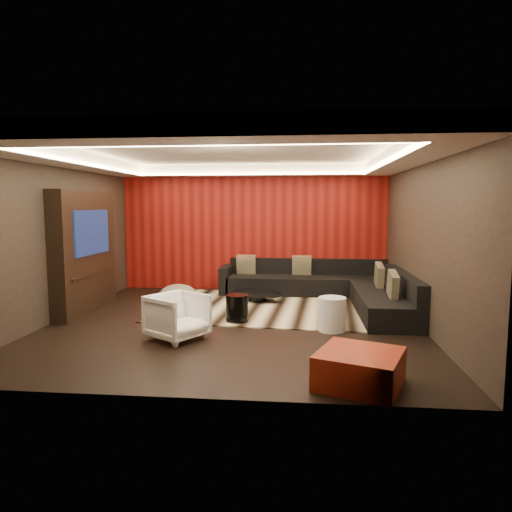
# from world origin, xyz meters

# --- Properties ---
(floor) EXTENTS (6.00, 6.00, 0.02)m
(floor) POSITION_xyz_m (0.00, 0.00, -0.01)
(floor) COLOR black
(floor) RESTS_ON ground
(ceiling) EXTENTS (6.00, 6.00, 0.02)m
(ceiling) POSITION_xyz_m (0.00, 0.00, 2.81)
(ceiling) COLOR silver
(ceiling) RESTS_ON ground
(wall_back) EXTENTS (6.00, 0.02, 2.80)m
(wall_back) POSITION_xyz_m (0.00, 3.01, 1.40)
(wall_back) COLOR black
(wall_back) RESTS_ON ground
(wall_left) EXTENTS (0.02, 6.00, 2.80)m
(wall_left) POSITION_xyz_m (-3.01, 0.00, 1.40)
(wall_left) COLOR black
(wall_left) RESTS_ON ground
(wall_right) EXTENTS (0.02, 6.00, 2.80)m
(wall_right) POSITION_xyz_m (3.01, 0.00, 1.40)
(wall_right) COLOR black
(wall_right) RESTS_ON ground
(red_feature_wall) EXTENTS (5.98, 0.05, 2.78)m
(red_feature_wall) POSITION_xyz_m (0.00, 2.97, 1.40)
(red_feature_wall) COLOR #6B0C0A
(red_feature_wall) RESTS_ON ground
(soffit_back) EXTENTS (6.00, 0.60, 0.22)m
(soffit_back) POSITION_xyz_m (0.00, 2.70, 2.69)
(soffit_back) COLOR silver
(soffit_back) RESTS_ON ground
(soffit_front) EXTENTS (6.00, 0.60, 0.22)m
(soffit_front) POSITION_xyz_m (0.00, -2.70, 2.69)
(soffit_front) COLOR silver
(soffit_front) RESTS_ON ground
(soffit_left) EXTENTS (0.60, 4.80, 0.22)m
(soffit_left) POSITION_xyz_m (-2.70, 0.00, 2.69)
(soffit_left) COLOR silver
(soffit_left) RESTS_ON ground
(soffit_right) EXTENTS (0.60, 4.80, 0.22)m
(soffit_right) POSITION_xyz_m (2.70, 0.00, 2.69)
(soffit_right) COLOR silver
(soffit_right) RESTS_ON ground
(cove_back) EXTENTS (4.80, 0.08, 0.04)m
(cove_back) POSITION_xyz_m (0.00, 2.36, 2.60)
(cove_back) COLOR #FFD899
(cove_back) RESTS_ON ground
(cove_front) EXTENTS (4.80, 0.08, 0.04)m
(cove_front) POSITION_xyz_m (0.00, -2.36, 2.60)
(cove_front) COLOR #FFD899
(cove_front) RESTS_ON ground
(cove_left) EXTENTS (0.08, 4.80, 0.04)m
(cove_left) POSITION_xyz_m (-2.36, 0.00, 2.60)
(cove_left) COLOR #FFD899
(cove_left) RESTS_ON ground
(cove_right) EXTENTS (0.08, 4.80, 0.04)m
(cove_right) POSITION_xyz_m (2.36, 0.00, 2.60)
(cove_right) COLOR #FFD899
(cove_right) RESTS_ON ground
(tv_surround) EXTENTS (0.30, 2.00, 2.20)m
(tv_surround) POSITION_xyz_m (-2.85, 0.60, 1.10)
(tv_surround) COLOR black
(tv_surround) RESTS_ON ground
(tv_screen) EXTENTS (0.04, 1.30, 0.80)m
(tv_screen) POSITION_xyz_m (-2.69, 0.60, 1.45)
(tv_screen) COLOR black
(tv_screen) RESTS_ON ground
(tv_shelf) EXTENTS (0.04, 1.60, 0.04)m
(tv_shelf) POSITION_xyz_m (-2.69, 0.60, 0.70)
(tv_shelf) COLOR black
(tv_shelf) RESTS_ON ground
(rug) EXTENTS (4.20, 3.27, 0.02)m
(rug) POSITION_xyz_m (0.47, 1.17, 0.01)
(rug) COLOR beige
(rug) RESTS_ON floor
(coffee_table) EXTENTS (1.41, 1.41, 0.18)m
(coffee_table) POSITION_xyz_m (0.21, 1.70, 0.11)
(coffee_table) COLOR black
(coffee_table) RESTS_ON rug
(drum_stool) EXTENTS (0.46, 0.46, 0.44)m
(drum_stool) POSITION_xyz_m (0.04, 0.03, 0.24)
(drum_stool) COLOR black
(drum_stool) RESTS_ON rug
(striped_pouf) EXTENTS (0.81, 0.81, 0.39)m
(striped_pouf) POSITION_xyz_m (-1.28, 1.20, 0.22)
(striped_pouf) COLOR beige
(striped_pouf) RESTS_ON rug
(white_side_table) EXTENTS (0.53, 0.53, 0.53)m
(white_side_table) POSITION_xyz_m (1.57, -0.35, 0.26)
(white_side_table) COLOR silver
(white_side_table) RESTS_ON floor
(orange_ottoman) EXTENTS (1.09, 1.09, 0.37)m
(orange_ottoman) POSITION_xyz_m (1.72, -2.50, 0.19)
(orange_ottoman) COLOR maroon
(orange_ottoman) RESTS_ON floor
(armchair) EXTENTS (1.01, 1.00, 0.67)m
(armchair) POSITION_xyz_m (-0.68, -1.02, 0.33)
(armchair) COLOR white
(armchair) RESTS_ON floor
(sectional_sofa) EXTENTS (3.65, 3.50, 0.75)m
(sectional_sofa) POSITION_xyz_m (1.73, 1.86, 0.26)
(sectional_sofa) COLOR black
(sectional_sofa) RESTS_ON floor
(throw_pillows) EXTENTS (3.01, 2.76, 0.50)m
(throw_pillows) POSITION_xyz_m (1.54, 1.78, 0.62)
(throw_pillows) COLOR #BBB189
(throw_pillows) RESTS_ON sectional_sofa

